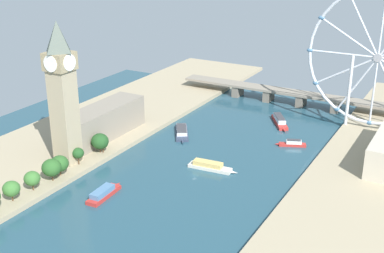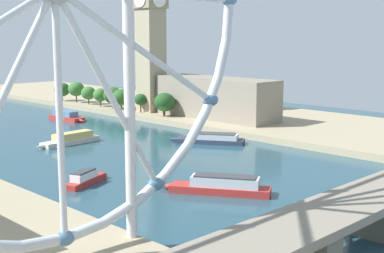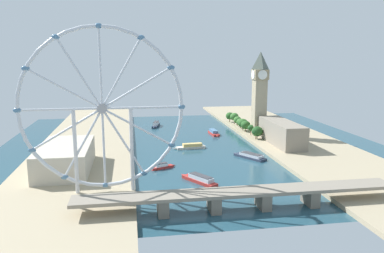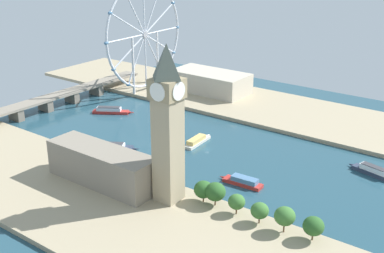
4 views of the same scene
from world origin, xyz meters
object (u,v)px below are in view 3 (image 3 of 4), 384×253
at_px(river_bridge, 239,195).
at_px(tour_boat_5, 200,179).
at_px(tour_boat_4, 156,125).
at_px(tour_boat_1, 191,146).
at_px(tour_boat_2, 162,166).
at_px(parliament_block, 281,133).
at_px(clock_tower, 260,92).
at_px(ferris_wheel, 102,109).
at_px(riverside_hall, 66,158).
at_px(tour_boat_0, 214,133).
at_px(tour_boat_3, 250,156).

relative_size(river_bridge, tour_boat_5, 5.77).
height_order(river_bridge, tour_boat_5, river_bridge).
bearing_deg(tour_boat_4, tour_boat_5, 17.93).
height_order(river_bridge, tour_boat_1, river_bridge).
distance_m(river_bridge, tour_boat_2, 96.78).
bearing_deg(tour_boat_1, parliament_block, 171.57).
distance_m(clock_tower, river_bridge, 209.23).
xyz_separation_m(tour_boat_2, tour_boat_5, (-23.36, 38.19, 0.55)).
bearing_deg(clock_tower, parliament_block, 100.17).
distance_m(ferris_wheel, river_bridge, 98.36).
distance_m(riverside_hall, tour_boat_5, 104.31).
bearing_deg(tour_boat_0, riverside_hall, -52.46).
bearing_deg(parliament_block, tour_boat_2, 24.54).
bearing_deg(riverside_hall, tour_boat_0, -139.05).
bearing_deg(river_bridge, tour_boat_2, -67.10).
bearing_deg(tour_boat_0, clock_tower, 60.86).
bearing_deg(tour_boat_2, parliament_block, 1.24).
bearing_deg(river_bridge, tour_boat_3, -111.11).
relative_size(tour_boat_1, tour_boat_3, 1.00).
height_order(river_bridge, tour_boat_4, river_bridge).
bearing_deg(tour_boat_3, tour_boat_0, -26.88).
xyz_separation_m(clock_tower, parliament_block, (-8.10, 45.17, -35.65)).
bearing_deg(tour_boat_3, riverside_hall, 65.10).
bearing_deg(tour_boat_5, tour_boat_1, -37.77).
bearing_deg(tour_boat_2, tour_boat_1, 38.38).
relative_size(parliament_block, riverside_hall, 1.01).
xyz_separation_m(tour_boat_1, tour_boat_2, (33.23, 61.69, -0.27)).
height_order(tour_boat_0, tour_boat_1, tour_boat_0).
height_order(ferris_wheel, tour_boat_3, ferris_wheel).
bearing_deg(tour_boat_2, river_bridge, -90.41).
height_order(clock_tower, parliament_block, clock_tower).
bearing_deg(tour_boat_0, tour_boat_4, -136.99).
xyz_separation_m(tour_boat_0, tour_boat_4, (61.92, -58.92, 0.39)).
bearing_deg(clock_tower, tour_boat_0, -25.72).
bearing_deg(riverside_hall, tour_boat_3, -172.69).
bearing_deg(tour_boat_2, tour_boat_4, 64.37).
distance_m(riverside_hall, tour_boat_1, 124.27).
relative_size(clock_tower, parliament_block, 1.21).
height_order(riverside_hall, river_bridge, riverside_hall).
distance_m(tour_boat_3, tour_boat_4, 178.37).
distance_m(tour_boat_1, tour_boat_5, 100.36).
bearing_deg(tour_boat_5, ferris_wheel, 71.71).
height_order(tour_boat_0, tour_boat_4, tour_boat_4).
bearing_deg(tour_boat_3, clock_tower, -55.48).
distance_m(riverside_hall, tour_boat_0, 189.47).
height_order(tour_boat_1, tour_boat_4, tour_boat_4).
relative_size(parliament_block, river_bridge, 0.39).
relative_size(clock_tower, tour_boat_3, 2.71).
bearing_deg(river_bridge, tour_boat_0, -98.52).
xyz_separation_m(parliament_block, ferris_wheel, (163.77, 110.08, 42.21)).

